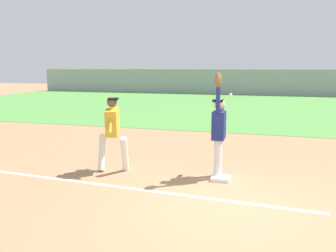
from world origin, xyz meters
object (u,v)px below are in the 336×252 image
Objects in this scene: fielder at (219,127)px; parked_car_red at (202,84)px; first_base at (221,178)px; parked_car_blue at (306,86)px; parked_car_silver at (252,85)px; runner at (113,129)px; baseball at (231,95)px.

parked_car_red is at bearing -78.99° from fielder.
parked_car_blue is at bearing 82.52° from first_base.
fielder is 0.50× the size of parked_car_silver.
parked_car_silver and parked_car_blue have the same top height.
fielder reaches higher than parked_car_silver.
parked_car_blue is (3.73, 28.43, 0.63)m from first_base.
first_base is 28.01m from parked_car_silver.
parked_car_silver is at bearing -88.70° from fielder.
parked_car_silver is at bearing -175.60° from parked_car_blue.
fielder is 27.81m from parked_car_silver.
runner is 0.38× the size of parked_car_silver.
parked_car_red is at bearing 102.41° from baseball.
baseball reaches higher than parked_car_red.
runner is (-2.39, -0.22, -0.12)m from fielder.
parked_car_red is at bearing 82.45° from runner.
first_base is at bearing -13.96° from runner.
first_base is 0.22× the size of runner.
parked_car_red and parked_car_silver have the same top height.
parked_car_red is 1.03× the size of parked_car_blue.
parked_car_silver reaches higher than first_base.
fielder is at bearing -123.17° from baseball.
parked_car_silver is (-1.16, 27.98, 0.63)m from first_base.
baseball is at bearing -3.24° from runner.
fielder reaches higher than parked_car_blue.
parked_car_blue is at bearing 63.03° from runner.
fielder is 30.81× the size of baseball.
fielder is 28.50m from parked_car_blue.
baseball is 0.02× the size of parked_car_blue.
fielder reaches higher than runner.
runner reaches higher than parked_car_red.
runner is 23.24× the size of baseball.
baseball is (0.20, 0.30, 0.67)m from fielder.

